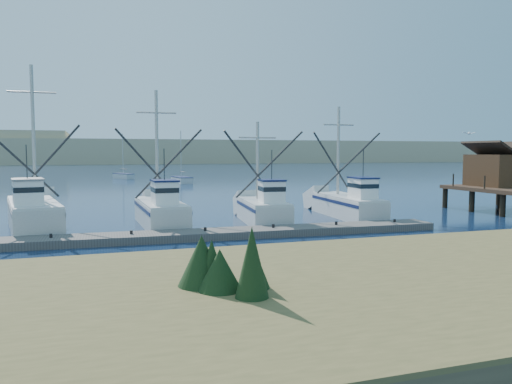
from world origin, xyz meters
TOP-DOWN VIEW (x-y plane):
  - ground at (0.00, 0.00)m, footprint 500.00×500.00m
  - shore_bank at (-8.00, -10.00)m, footprint 40.00×10.00m
  - floating_dock at (-6.50, 6.32)m, footprint 32.21×3.07m
  - dune_ridge at (0.00, 210.00)m, footprint 360.00×60.00m
  - trawler_fleet at (-6.93, 11.54)m, footprint 31.26×9.61m
  - sailboat_near at (2.74, 56.51)m, footprint 2.50×6.04m
  - sailboat_far at (-5.16, 71.97)m, footprint 3.60×5.44m
  - flying_gull at (15.31, 8.57)m, footprint 1.13×0.21m

SIDE VIEW (x-z plane):
  - ground at x=0.00m, z-range 0.00..0.00m
  - floating_dock at x=-6.50m, z-range 0.00..0.43m
  - sailboat_near at x=2.74m, z-range -3.56..4.54m
  - sailboat_far at x=-5.16m, z-range -3.54..4.56m
  - shore_bank at x=-8.00m, z-range 0.00..1.60m
  - trawler_fleet at x=-6.93m, z-range -4.15..6.13m
  - dune_ridge at x=0.00m, z-range 0.00..10.00m
  - flying_gull at x=15.31m, z-range 6.05..6.25m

